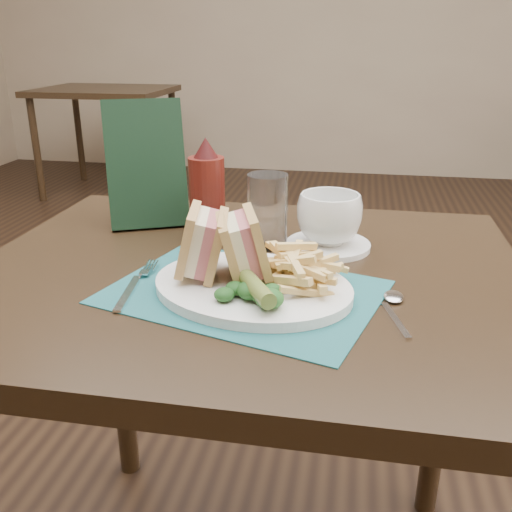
{
  "coord_description": "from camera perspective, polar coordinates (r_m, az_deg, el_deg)",
  "views": [
    {
      "loc": [
        0.17,
        -1.34,
        1.11
      ],
      "look_at": [
        0.03,
        -0.56,
        0.8
      ],
      "focal_mm": 40.0,
      "sensor_mm": 36.0,
      "label": 1
    }
  ],
  "objects": [
    {
      "name": "check_presenter",
      "position": [
        1.14,
        -10.94,
        9.01
      ],
      "size": [
        0.18,
        0.15,
        0.24
      ],
      "primitive_type": "cube",
      "rotation": [
        -0.31,
        0.0,
        0.42
      ],
      "color": "black",
      "rests_on": "table_main"
    },
    {
      "name": "floor",
      "position": [
        1.75,
        2.52,
        -17.91
      ],
      "size": [
        7.0,
        7.0,
        0.0
      ],
      "primitive_type": "plane",
      "color": "black",
      "rests_on": "ground"
    },
    {
      "name": "fries_pile",
      "position": [
        0.83,
        4.06,
        -0.66
      ],
      "size": [
        0.18,
        0.2,
        0.06
      ],
      "primitive_type": null,
      "color": "#E1BE70",
      "rests_on": "plate"
    },
    {
      "name": "table_bg_left",
      "position": [
        4.35,
        -14.53,
        11.02
      ],
      "size": [
        0.9,
        0.75,
        0.75
      ],
      "primitive_type": null,
      "color": "black",
      "rests_on": "ground"
    },
    {
      "name": "coffee_cup",
      "position": [
        1.01,
        7.34,
        3.73
      ],
      "size": [
        0.16,
        0.16,
        0.09
      ],
      "primitive_type": "imported",
      "rotation": [
        0.0,
        0.0,
        0.9
      ],
      "color": "white",
      "rests_on": "saucer"
    },
    {
      "name": "ketchup_bottle",
      "position": [
        1.05,
        -4.93,
        6.76
      ],
      "size": [
        0.09,
        0.09,
        0.19
      ],
      "primitive_type": null,
      "rotation": [
        0.0,
        0.0,
        -0.43
      ],
      "color": "#50130D",
      "rests_on": "table_main"
    },
    {
      "name": "sandwich_half_a",
      "position": [
        0.85,
        -6.8,
        1.39
      ],
      "size": [
        0.09,
        0.11,
        0.1
      ],
      "primitive_type": null,
      "rotation": [
        0.0,
        0.24,
        0.19
      ],
      "color": "tan",
      "rests_on": "plate"
    },
    {
      "name": "wall_back",
      "position": [
        4.97,
        8.22,
        8.29
      ],
      "size": [
        6.0,
        0.0,
        6.0
      ],
      "primitive_type": "plane",
      "rotation": [
        1.57,
        0.0,
        0.0
      ],
      "color": "tan",
      "rests_on": "ground"
    },
    {
      "name": "plate",
      "position": [
        0.84,
        -0.37,
        -3.12
      ],
      "size": [
        0.35,
        0.31,
        0.01
      ],
      "primitive_type": null,
      "rotation": [
        0.0,
        0.0,
        -0.28
      ],
      "color": "white",
      "rests_on": "placemat"
    },
    {
      "name": "table_main",
      "position": [
        1.13,
        -0.91,
        -19.01
      ],
      "size": [
        0.9,
        0.75,
        0.75
      ],
      "primitive_type": null,
      "color": "black",
      "rests_on": "ground"
    },
    {
      "name": "sandwich_half_b",
      "position": [
        0.83,
        -2.7,
        1.02
      ],
      "size": [
        0.1,
        0.12,
        0.1
      ],
      "primitive_type": null,
      "rotation": [
        0.0,
        -0.24,
        0.3
      ],
      "color": "tan",
      "rests_on": "plate"
    },
    {
      "name": "fork",
      "position": [
        0.88,
        -11.97,
        -2.57
      ],
      "size": [
        0.06,
        0.17,
        0.01
      ],
      "primitive_type": null,
      "rotation": [
        0.0,
        0.0,
        0.13
      ],
      "color": "silver",
      "rests_on": "placemat"
    },
    {
      "name": "spoon",
      "position": [
        0.81,
        13.73,
        -5.24
      ],
      "size": [
        0.07,
        0.15,
        0.01
      ],
      "primitive_type": null,
      "rotation": [
        0.0,
        0.0,
        0.28
      ],
      "color": "silver",
      "rests_on": "table_main"
    },
    {
      "name": "pickle_spear",
      "position": [
        0.77,
        -0.22,
        -2.91
      ],
      "size": [
        0.08,
        0.12,
        0.03
      ],
      "primitive_type": "cylinder",
      "rotation": [
        1.54,
        0.0,
        0.51
      ],
      "color": "#566928",
      "rests_on": "plate"
    },
    {
      "name": "kale_garnish",
      "position": [
        0.77,
        -0.81,
        -3.64
      ],
      "size": [
        0.11,
        0.08,
        0.03
      ],
      "primitive_type": null,
      "color": "#163D16",
      "rests_on": "plate"
    },
    {
      "name": "placemat",
      "position": [
        0.84,
        -1.23,
        -3.61
      ],
      "size": [
        0.44,
        0.37,
        0.0
      ],
      "primitive_type": "cube",
      "rotation": [
        0.0,
        0.0,
        -0.28
      ],
      "color": "#1B5659",
      "rests_on": "table_main"
    },
    {
      "name": "saucer",
      "position": [
        1.02,
        7.21,
        1.08
      ],
      "size": [
        0.18,
        0.18,
        0.01
      ],
      "primitive_type": "cylinder",
      "rotation": [
        0.0,
        0.0,
        0.2
      ],
      "color": "white",
      "rests_on": "table_main"
    },
    {
      "name": "drinking_glass",
      "position": [
        1.01,
        1.15,
        4.57
      ],
      "size": [
        0.08,
        0.08,
        0.13
      ],
      "primitive_type": "cylinder",
      "rotation": [
        0.0,
        0.0,
        -0.08
      ],
      "color": "white",
      "rests_on": "table_main"
    }
  ]
}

